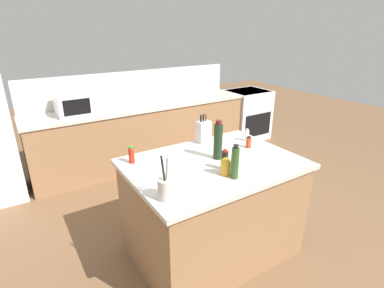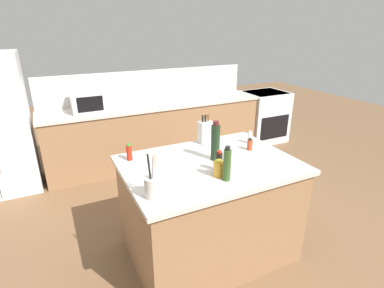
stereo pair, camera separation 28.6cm
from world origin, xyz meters
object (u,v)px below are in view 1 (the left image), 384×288
at_px(wine_bottle, 218,141).
at_px(spice_jar_paprika, 249,142).
at_px(salt_shaker, 247,135).
at_px(olive_oil_bottle, 235,163).
at_px(soy_sauce_bottle, 225,160).
at_px(utensil_crock, 166,188).
at_px(hot_sauce_bottle, 131,155).
at_px(microwave, 77,103).
at_px(range_oven, 246,114).
at_px(knife_block, 203,131).
at_px(honey_jar, 226,167).

bearing_deg(wine_bottle, spice_jar_paprika, 6.10).
height_order(salt_shaker, wine_bottle, wine_bottle).
relative_size(olive_oil_bottle, soy_sauce_bottle, 1.57).
bearing_deg(utensil_crock, hot_sauce_bottle, 88.65).
height_order(spice_jar_paprika, soy_sauce_bottle, soy_sauce_bottle).
height_order(salt_shaker, hot_sauce_bottle, hot_sauce_bottle).
xyz_separation_m(microwave, spice_jar_paprika, (1.11, -2.11, -0.09)).
relative_size(utensil_crock, salt_shaker, 2.48).
relative_size(microwave, spice_jar_paprika, 4.68).
relative_size(range_oven, utensil_crock, 2.87).
height_order(knife_block, olive_oil_bottle, knife_block).
xyz_separation_m(range_oven, salt_shaker, (-1.81, -1.97, 0.53)).
height_order(knife_block, soy_sauce_bottle, knife_block).
relative_size(spice_jar_paprika, soy_sauce_bottle, 0.64).
xyz_separation_m(honey_jar, wine_bottle, (0.13, 0.28, 0.10)).
distance_m(olive_oil_bottle, soy_sauce_bottle, 0.17).
height_order(range_oven, honey_jar, honey_jar).
bearing_deg(microwave, hot_sauce_bottle, -89.20).
relative_size(honey_jar, spice_jar_paprika, 1.20).
height_order(spice_jar_paprika, hot_sauce_bottle, hot_sauce_bottle).
relative_size(spice_jar_paprika, hot_sauce_bottle, 0.76).
height_order(range_oven, wine_bottle, wine_bottle).
xyz_separation_m(honey_jar, soy_sauce_bottle, (0.05, 0.07, 0.02)).
bearing_deg(wine_bottle, knife_block, 73.53).
bearing_deg(honey_jar, knife_block, 69.69).
height_order(range_oven, salt_shaker, salt_shaker).
height_order(range_oven, olive_oil_bottle, olive_oil_bottle).
bearing_deg(soy_sauce_bottle, knife_block, 71.51).
distance_m(salt_shaker, spice_jar_paprika, 0.18).
relative_size(microwave, wine_bottle, 1.51).
bearing_deg(soy_sauce_bottle, salt_shaker, 33.63).
bearing_deg(microwave, salt_shaker, -58.18).
xyz_separation_m(utensil_crock, olive_oil_bottle, (0.59, -0.02, 0.05)).
bearing_deg(range_oven, hot_sauce_bottle, -148.64).
xyz_separation_m(range_oven, wine_bottle, (-2.32, -2.16, 0.64)).
bearing_deg(knife_block, microwave, 111.50).
xyz_separation_m(salt_shaker, wine_bottle, (-0.51, -0.19, 0.11)).
height_order(microwave, utensil_crock, utensil_crock).
distance_m(microwave, soy_sauce_bottle, 2.45).
distance_m(knife_block, salt_shaker, 0.45).
bearing_deg(wine_bottle, microwave, 108.15).
distance_m(knife_block, hot_sauce_bottle, 0.80).
distance_m(spice_jar_paprika, olive_oil_bottle, 0.67).
distance_m(olive_oil_bottle, wine_bottle, 0.39).
bearing_deg(soy_sauce_bottle, wine_bottle, 67.78).
distance_m(range_oven, microwave, 3.09).
height_order(microwave, honey_jar, microwave).
xyz_separation_m(knife_block, hot_sauce_bottle, (-0.80, -0.08, -0.04)).
height_order(microwave, soy_sauce_bottle, microwave).
distance_m(knife_block, honey_jar, 0.73).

